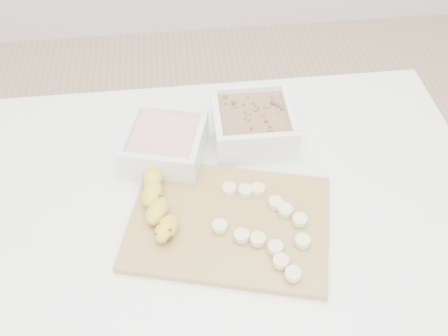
{
  "coord_description": "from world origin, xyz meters",
  "views": [
    {
      "loc": [
        -0.07,
        -0.57,
        1.49
      ],
      "look_at": [
        0.0,
        0.03,
        0.81
      ],
      "focal_mm": 40.0,
      "sensor_mm": 36.0,
      "label": 1
    }
  ],
  "objects": [
    {
      "name": "table",
      "position": [
        0.0,
        0.0,
        0.65
      ],
      "size": [
        1.0,
        0.7,
        0.75
      ],
      "color": "white",
      "rests_on": "ground"
    },
    {
      "name": "bowl_yogurt",
      "position": [
        -0.11,
        0.13,
        0.79
      ],
      "size": [
        0.19,
        0.19,
        0.07
      ],
      "color": "white",
      "rests_on": "table"
    },
    {
      "name": "bowl_granola",
      "position": [
        0.07,
        0.16,
        0.79
      ],
      "size": [
        0.16,
        0.16,
        0.08
      ],
      "color": "white",
      "rests_on": "table"
    },
    {
      "name": "cutting_board",
      "position": [
        -0.0,
        -0.05,
        0.76
      ],
      "size": [
        0.41,
        0.33,
        0.01
      ],
      "primitive_type": "cube",
      "rotation": [
        0.0,
        0.0,
        -0.26
      ],
      "color": "tan",
      "rests_on": "table"
    },
    {
      "name": "banana",
      "position": [
        -0.12,
        -0.0,
        0.78
      ],
      "size": [
        0.09,
        0.21,
        0.03
      ],
      "primitive_type": null,
      "rotation": [
        0.0,
        0.0,
        -0.17
      ],
      "color": "gold",
      "rests_on": "cutting_board"
    },
    {
      "name": "banana_slices",
      "position": [
        0.06,
        -0.08,
        0.77
      ],
      "size": [
        0.17,
        0.22,
        0.02
      ],
      "color": "beige",
      "rests_on": "cutting_board"
    }
  ]
}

